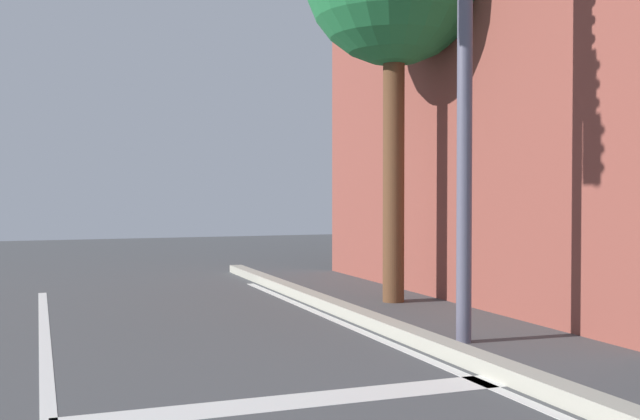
# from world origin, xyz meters

# --- Properties ---
(stop_bar) EXTENTS (3.53, 0.40, 0.01)m
(stop_bar) POSITION_xyz_m (1.69, 8.77, 0.00)
(stop_bar) COLOR silver
(stop_bar) RESTS_ON ground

